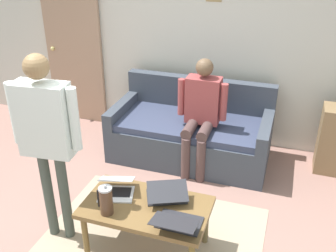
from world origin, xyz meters
The scene contains 11 objects.
ground_plane centered at (0.00, 0.00, 0.00)m, with size 7.68×7.68×0.00m, color #936B60.
back_wall centered at (0.00, -2.20, 1.35)m, with size 7.04×0.11×2.70m.
interior_door centered at (1.74, -2.11, 1.02)m, with size 0.82×0.09×2.05m.
couch centered at (-0.07, -1.61, 0.30)m, with size 1.84×0.92×0.88m.
coffee_table centered at (-0.13, 0.03, 0.41)m, with size 1.04×0.60×0.47m.
laptop_left centered at (-0.45, 0.20, 0.51)m, with size 0.34×0.36×0.14m.
laptop_center centered at (-0.26, -0.10, 0.51)m, with size 0.42×0.40×0.16m.
laptop_right centered at (0.17, -0.05, 0.51)m, with size 0.36×0.36×0.16m.
french_press centered at (0.13, 0.22, 0.59)m, with size 0.13×0.11×0.27m.
person_standing centered at (0.67, 0.11, 1.08)m, with size 0.59×0.23×1.69m.
person_seated centered at (-0.23, -1.38, 0.73)m, with size 0.55×0.51×1.28m.
Camera 1 is at (-1.11, 2.40, 2.50)m, focal length 41.80 mm.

